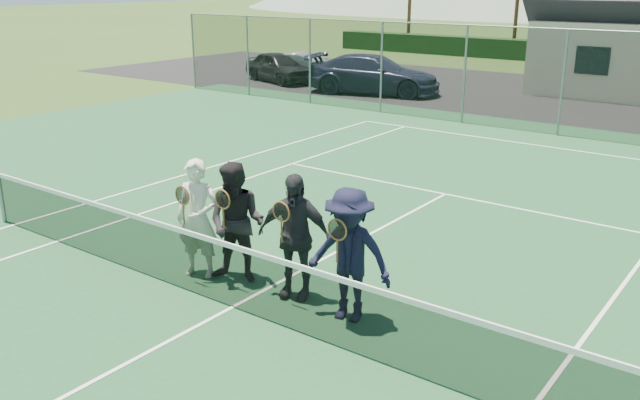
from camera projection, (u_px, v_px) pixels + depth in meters
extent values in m
plane|color=#2B4719|center=(616.00, 104.00, 24.53)|extent=(220.00, 220.00, 0.00)
cube|color=#1C4C2B|center=(233.00, 308.00, 9.26)|extent=(30.00, 30.00, 0.02)
cube|color=black|center=(510.00, 94.00, 26.80)|extent=(40.00, 12.00, 0.01)
imported|color=black|center=(279.00, 67.00, 29.70)|extent=(4.17, 2.68, 1.32)
imported|color=#919399|center=(304.00, 67.00, 30.00)|extent=(3.94, 2.33, 1.23)
imported|color=#1B1F37|center=(374.00, 74.00, 26.59)|extent=(5.60, 3.42, 1.52)
cube|color=white|center=(537.00, 145.00, 18.33)|extent=(10.97, 0.06, 0.01)
cube|color=white|center=(14.00, 225.00, 12.37)|extent=(0.06, 23.77, 0.01)
cube|color=white|center=(58.00, 241.00, 11.59)|extent=(0.06, 23.77, 0.01)
cube|color=white|center=(445.00, 194.00, 14.14)|extent=(8.23, 0.06, 0.01)
cube|color=white|center=(233.00, 307.00, 9.26)|extent=(0.06, 12.80, 0.01)
cylinder|color=slate|center=(1.00, 194.00, 12.39)|extent=(0.08, 0.08, 1.10)
cube|color=black|center=(231.00, 277.00, 9.12)|extent=(11.60, 0.02, 0.88)
cube|color=white|center=(230.00, 246.00, 8.98)|extent=(11.60, 0.03, 0.07)
cylinder|color=slate|center=(193.00, 52.00, 27.61)|extent=(0.07, 0.07, 3.00)
cylinder|color=slate|center=(248.00, 57.00, 25.91)|extent=(0.07, 0.07, 3.00)
cylinder|color=slate|center=(310.00, 62.00, 24.21)|extent=(0.07, 0.07, 3.00)
cylinder|color=slate|center=(381.00, 68.00, 22.51)|extent=(0.07, 0.07, 3.00)
cylinder|color=slate|center=(465.00, 75.00, 20.81)|extent=(0.07, 0.07, 3.00)
cylinder|color=slate|center=(563.00, 84.00, 19.10)|extent=(0.07, 0.07, 3.00)
cube|color=black|center=(563.00, 84.00, 19.10)|extent=(30.00, 0.03, 3.00)
cylinder|color=slate|center=(569.00, 29.00, 18.64)|extent=(30.00, 0.04, 0.04)
cube|color=black|center=(592.00, 61.00, 24.62)|extent=(1.20, 0.06, 1.00)
cylinder|color=#3D2716|center=(409.00, 19.00, 42.93)|extent=(0.22, 0.22, 3.85)
cylinder|color=#322012|center=(515.00, 23.00, 38.96)|extent=(0.22, 0.22, 3.85)
imported|color=silver|center=(198.00, 219.00, 10.03)|extent=(0.77, 0.63, 1.80)
torus|color=brown|center=(182.00, 196.00, 9.69)|extent=(0.29, 0.02, 0.29)
cylinder|color=black|center=(182.00, 196.00, 9.69)|extent=(0.25, 0.00, 0.25)
cylinder|color=brown|center=(184.00, 214.00, 9.77)|extent=(0.03, 0.03, 0.32)
imported|color=black|center=(237.00, 223.00, 9.85)|extent=(1.05, 0.94, 1.80)
torus|color=brown|center=(223.00, 199.00, 9.51)|extent=(0.29, 0.02, 0.29)
cylinder|color=black|center=(223.00, 199.00, 9.51)|extent=(0.25, 0.00, 0.25)
cylinder|color=brown|center=(223.00, 218.00, 9.60)|extent=(0.03, 0.03, 0.32)
imported|color=#25252A|center=(294.00, 236.00, 9.35)|extent=(1.14, 0.77, 1.80)
torus|color=brown|center=(281.00, 212.00, 9.01)|extent=(0.29, 0.02, 0.29)
cylinder|color=black|center=(281.00, 212.00, 9.01)|extent=(0.25, 0.00, 0.25)
cylinder|color=brown|center=(282.00, 231.00, 9.09)|extent=(0.03, 0.03, 0.32)
imported|color=black|center=(349.00, 255.00, 8.70)|extent=(1.27, 0.89, 1.80)
torus|color=brown|center=(337.00, 230.00, 8.36)|extent=(0.29, 0.02, 0.29)
cylinder|color=black|center=(337.00, 230.00, 8.36)|extent=(0.25, 0.00, 0.25)
cylinder|color=brown|center=(337.00, 251.00, 8.45)|extent=(0.03, 0.03, 0.32)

